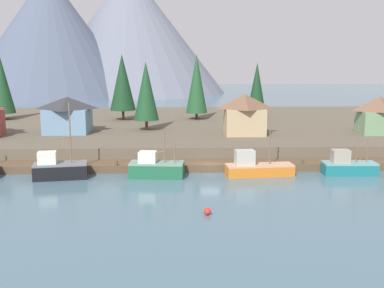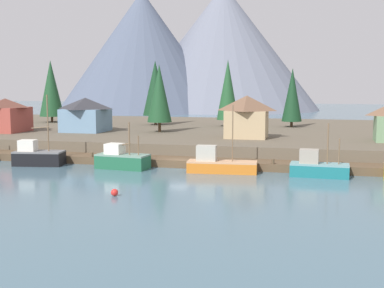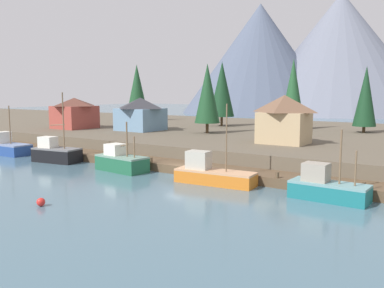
{
  "view_description": "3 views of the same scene",
  "coord_description": "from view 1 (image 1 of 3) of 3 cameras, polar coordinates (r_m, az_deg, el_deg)",
  "views": [
    {
      "loc": [
        -4.75,
        -59.83,
        14.4
      ],
      "look_at": [
        -2.2,
        3.23,
        3.19
      ],
      "focal_mm": 44.89,
      "sensor_mm": 36.0,
      "label": 1
    },
    {
      "loc": [
        17.25,
        -60.99,
        10.73
      ],
      "look_at": [
        1.25,
        2.4,
        2.89
      ],
      "focal_mm": 47.02,
      "sensor_mm": 36.0,
      "label": 2
    },
    {
      "loc": [
        27.46,
        -37.33,
        9.39
      ],
      "look_at": [
        -0.0,
        3.01,
        3.21
      ],
      "focal_mm": 38.7,
      "sensor_mm": 36.0,
      "label": 3
    }
  ],
  "objects": [
    {
      "name": "ground_plane",
      "position": [
        81.35,
        1.07,
        -0.48
      ],
      "size": [
        400.0,
        400.0,
        1.0
      ],
      "primitive_type": "cube",
      "color": "#476675"
    },
    {
      "name": "dock",
      "position": [
        63.54,
        2.03,
        -2.57
      ],
      "size": [
        80.0,
        4.0,
        1.6
      ],
      "color": "brown",
      "rests_on": "ground_plane"
    },
    {
      "name": "shoreline_bank",
      "position": [
        92.89,
        0.64,
        1.93
      ],
      "size": [
        400.0,
        56.0,
        2.5
      ],
      "primitive_type": "cube",
      "color": "brown",
      "rests_on": "ground_plane"
    },
    {
      "name": "mountain_west_peak",
      "position": [
        198.45,
        -16.53,
        12.36
      ],
      "size": [
        67.84,
        67.84,
        47.44
      ],
      "primitive_type": "cone",
      "color": "#4C566B",
      "rests_on": "ground_plane"
    },
    {
      "name": "mountain_central_peak",
      "position": [
        210.37,
        -7.3,
        13.09
      ],
      "size": [
        80.02,
        80.02,
        51.52
      ],
      "primitive_type": "cone",
      "color": "slate",
      "rests_on": "ground_plane"
    },
    {
      "name": "fishing_boat_black",
      "position": [
        60.8,
        -15.54,
        -2.85
      ],
      "size": [
        6.76,
        3.91,
        9.33
      ],
      "rotation": [
        0.0,
        0.0,
        0.16
      ],
      "color": "black",
      "rests_on": "ground_plane"
    },
    {
      "name": "fishing_boat_green",
      "position": [
        59.47,
        -4.35,
        -2.83
      ],
      "size": [
        6.87,
        3.52,
        5.92
      ],
      "rotation": [
        0.0,
        0.0,
        -0.1
      ],
      "color": "#1E5B3D",
      "rests_on": "ground_plane"
    },
    {
      "name": "fishing_boat_orange",
      "position": [
        60.51,
        7.7,
        -2.77
      ],
      "size": [
        8.57,
        3.18,
        8.22
      ],
      "rotation": [
        0.0,
        0.0,
        0.09
      ],
      "color": "#CC6B1E",
      "rests_on": "ground_plane"
    },
    {
      "name": "fishing_boat_teal",
      "position": [
        63.74,
        18.02,
        -2.49
      ],
      "size": [
        6.71,
        2.83,
        6.25
      ],
      "rotation": [
        0.0,
        0.0,
        -0.03
      ],
      "color": "#196B70",
      "rests_on": "ground_plane"
    },
    {
      "name": "house_blue",
      "position": [
        80.96,
        -14.57,
        3.43
      ],
      "size": [
        7.33,
        7.18,
        5.86
      ],
      "color": "#6689A8",
      "rests_on": "shoreline_bank"
    },
    {
      "name": "house_tan",
      "position": [
        76.29,
        6.28,
        3.55
      ],
      "size": [
        6.51,
        5.19,
        6.47
      ],
      "color": "tan",
      "rests_on": "shoreline_bank"
    },
    {
      "name": "house_green",
      "position": [
        82.46,
        21.3,
        3.24
      ],
      "size": [
        6.43,
        4.75,
        6.01
      ],
      "color": "#6B8E66",
      "rests_on": "shoreline_bank"
    },
    {
      "name": "conifer_near_left",
      "position": [
        95.5,
        -8.27,
        7.27
      ],
      "size": [
        5.03,
        5.03,
        12.89
      ],
      "color": "#4C3823",
      "rests_on": "shoreline_bank"
    },
    {
      "name": "conifer_near_right",
      "position": [
        98.32,
        7.7,
        6.62
      ],
      "size": [
        3.82,
        3.82,
        11.2
      ],
      "color": "#4C3823",
      "rests_on": "shoreline_bank"
    },
    {
      "name": "conifer_mid_left",
      "position": [
        81.15,
        -5.48,
        6.29
      ],
      "size": [
        4.2,
        4.2,
        11.52
      ],
      "color": "#4C3823",
      "rests_on": "shoreline_bank"
    },
    {
      "name": "conifer_mid_right",
      "position": [
        102.36,
        -21.79,
        6.77
      ],
      "size": [
        5.16,
        5.16,
        13.26
      ],
      "color": "#4C3823",
      "rests_on": "shoreline_bank"
    },
    {
      "name": "conifer_back_left",
      "position": [
        95.68,
        0.55,
        7.18
      ],
      "size": [
        4.23,
        4.23,
        12.88
      ],
      "color": "#4C3823",
      "rests_on": "shoreline_bank"
    },
    {
      "name": "channel_buoy",
      "position": [
        45.31,
        1.84,
        -8.0
      ],
      "size": [
        0.7,
        0.7,
        0.7
      ],
      "primitive_type": "sphere",
      "color": "red",
      "rests_on": "ground_plane"
    }
  ]
}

